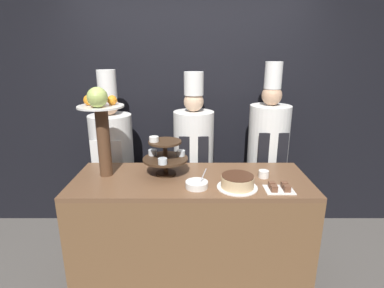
{
  "coord_description": "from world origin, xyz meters",
  "views": [
    {
      "loc": [
        0.01,
        -1.82,
        1.89
      ],
      "look_at": [
        0.0,
        0.45,
        1.21
      ],
      "focal_mm": 28.0,
      "sensor_mm": 36.0,
      "label": 1
    }
  ],
  "objects_px": {
    "chef_center_right": "(269,150)",
    "chef_center_left": "(195,153)",
    "cake_round": "(238,182)",
    "cake_square_tray": "(280,188)",
    "tiered_stand": "(166,155)",
    "cup_white": "(265,174)",
    "chef_left": "(114,155)",
    "fruit_pedestal": "(102,120)",
    "serving_bowl_near": "(198,184)"
  },
  "relations": [
    {
      "from": "cake_square_tray",
      "to": "tiered_stand",
      "type": "bearing_deg",
      "value": 160.84
    },
    {
      "from": "serving_bowl_near",
      "to": "cup_white",
      "type": "bearing_deg",
      "value": 19.44
    },
    {
      "from": "tiered_stand",
      "to": "cup_white",
      "type": "height_order",
      "value": "tiered_stand"
    },
    {
      "from": "chef_left",
      "to": "fruit_pedestal",
      "type": "bearing_deg",
      "value": -80.09
    },
    {
      "from": "cake_square_tray",
      "to": "serving_bowl_near",
      "type": "xyz_separation_m",
      "value": [
        -0.59,
        0.04,
        0.01
      ]
    },
    {
      "from": "cup_white",
      "to": "serving_bowl_near",
      "type": "height_order",
      "value": "serving_bowl_near"
    },
    {
      "from": "cup_white",
      "to": "cake_square_tray",
      "type": "distance_m",
      "value": 0.24
    },
    {
      "from": "tiered_stand",
      "to": "cake_square_tray",
      "type": "relative_size",
      "value": 1.77
    },
    {
      "from": "tiered_stand",
      "to": "chef_center_right",
      "type": "relative_size",
      "value": 0.2
    },
    {
      "from": "cake_square_tray",
      "to": "chef_left",
      "type": "relative_size",
      "value": 0.12
    },
    {
      "from": "cake_round",
      "to": "chef_center_right",
      "type": "relative_size",
      "value": 0.16
    },
    {
      "from": "chef_left",
      "to": "cake_round",
      "type": "bearing_deg",
      "value": -36.53
    },
    {
      "from": "cup_white",
      "to": "serving_bowl_near",
      "type": "xyz_separation_m",
      "value": [
        -0.53,
        -0.19,
        -0.0
      ]
    },
    {
      "from": "chef_center_right",
      "to": "serving_bowl_near",
      "type": "bearing_deg",
      "value": -130.97
    },
    {
      "from": "fruit_pedestal",
      "to": "chef_center_left",
      "type": "bearing_deg",
      "value": 40.87
    },
    {
      "from": "cup_white",
      "to": "serving_bowl_near",
      "type": "relative_size",
      "value": 0.49
    },
    {
      "from": "cup_white",
      "to": "chef_center_left",
      "type": "xyz_separation_m",
      "value": [
        -0.55,
        0.64,
        -0.04
      ]
    },
    {
      "from": "chef_center_left",
      "to": "chef_center_right",
      "type": "distance_m",
      "value": 0.74
    },
    {
      "from": "cup_white",
      "to": "chef_left",
      "type": "bearing_deg",
      "value": 154.79
    },
    {
      "from": "cake_square_tray",
      "to": "chef_center_left",
      "type": "relative_size",
      "value": 0.12
    },
    {
      "from": "serving_bowl_near",
      "to": "tiered_stand",
      "type": "bearing_deg",
      "value": 135.37
    },
    {
      "from": "cup_white",
      "to": "chef_left",
      "type": "xyz_separation_m",
      "value": [
        -1.36,
        0.64,
        -0.06
      ]
    },
    {
      "from": "chef_left",
      "to": "chef_center_left",
      "type": "relative_size",
      "value": 1.01
    },
    {
      "from": "fruit_pedestal",
      "to": "serving_bowl_near",
      "type": "relative_size",
      "value": 4.32
    },
    {
      "from": "serving_bowl_near",
      "to": "chef_left",
      "type": "height_order",
      "value": "chef_left"
    },
    {
      "from": "tiered_stand",
      "to": "chef_center_right",
      "type": "height_order",
      "value": "chef_center_right"
    },
    {
      "from": "chef_center_left",
      "to": "chef_center_right",
      "type": "height_order",
      "value": "chef_center_right"
    },
    {
      "from": "cake_round",
      "to": "cake_square_tray",
      "type": "relative_size",
      "value": 1.46
    },
    {
      "from": "tiered_stand",
      "to": "fruit_pedestal",
      "type": "xyz_separation_m",
      "value": [
        -0.47,
        -0.03,
        0.29
      ]
    },
    {
      "from": "fruit_pedestal",
      "to": "chef_left",
      "type": "height_order",
      "value": "chef_left"
    },
    {
      "from": "chef_center_left",
      "to": "chef_center_right",
      "type": "bearing_deg",
      "value": -0.01
    },
    {
      "from": "chef_left",
      "to": "chef_center_right",
      "type": "distance_m",
      "value": 1.55
    },
    {
      "from": "cup_white",
      "to": "chef_left",
      "type": "height_order",
      "value": "chef_left"
    },
    {
      "from": "tiered_stand",
      "to": "chef_center_left",
      "type": "relative_size",
      "value": 0.21
    },
    {
      "from": "tiered_stand",
      "to": "cake_square_tray",
      "type": "bearing_deg",
      "value": -19.16
    },
    {
      "from": "cake_square_tray",
      "to": "chef_center_right",
      "type": "bearing_deg",
      "value": 81.58
    },
    {
      "from": "cup_white",
      "to": "tiered_stand",
      "type": "bearing_deg",
      "value": 175.61
    },
    {
      "from": "tiered_stand",
      "to": "cake_round",
      "type": "relative_size",
      "value": 1.22
    },
    {
      "from": "cup_white",
      "to": "chef_center_left",
      "type": "distance_m",
      "value": 0.84
    },
    {
      "from": "tiered_stand",
      "to": "cup_white",
      "type": "xyz_separation_m",
      "value": [
        0.78,
        -0.06,
        -0.14
      ]
    },
    {
      "from": "cake_round",
      "to": "cake_square_tray",
      "type": "bearing_deg",
      "value": -7.58
    },
    {
      "from": "cake_round",
      "to": "cake_square_tray",
      "type": "xyz_separation_m",
      "value": [
        0.29,
        -0.04,
        -0.03
      ]
    },
    {
      "from": "chef_center_left",
      "to": "cake_square_tray",
      "type": "bearing_deg",
      "value": -55.13
    },
    {
      "from": "chef_center_right",
      "to": "chef_center_left",
      "type": "bearing_deg",
      "value": 179.99
    },
    {
      "from": "cake_square_tray",
      "to": "chef_left",
      "type": "xyz_separation_m",
      "value": [
        -1.42,
        0.87,
        -0.05
      ]
    },
    {
      "from": "cake_round",
      "to": "fruit_pedestal",
      "type": "bearing_deg",
      "value": 167.64
    },
    {
      "from": "fruit_pedestal",
      "to": "serving_bowl_near",
      "type": "bearing_deg",
      "value": -16.75
    },
    {
      "from": "fruit_pedestal",
      "to": "cake_square_tray",
      "type": "distance_m",
      "value": 1.41
    },
    {
      "from": "tiered_stand",
      "to": "fruit_pedestal",
      "type": "bearing_deg",
      "value": -176.42
    },
    {
      "from": "serving_bowl_near",
      "to": "chef_left",
      "type": "bearing_deg",
      "value": 135.08
    }
  ]
}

